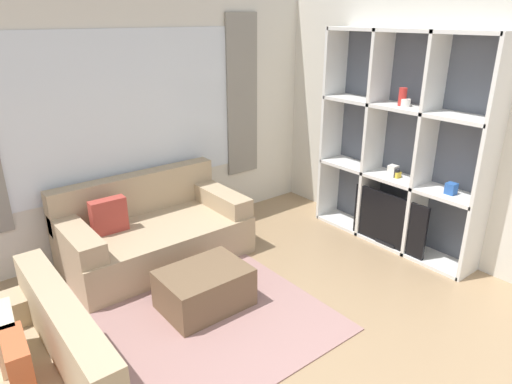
# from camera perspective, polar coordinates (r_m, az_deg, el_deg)

# --- Properties ---
(wall_back) EXTENTS (5.85, 0.11, 2.70)m
(wall_back) POSITION_cam_1_polar(r_m,az_deg,el_deg) (4.95, -15.80, 8.68)
(wall_back) COLOR silver
(wall_back) RESTS_ON ground_plane
(wall_right) EXTENTS (0.07, 4.29, 2.70)m
(wall_right) POSITION_cam_1_polar(r_m,az_deg,el_deg) (5.22, 16.86, 9.13)
(wall_right) COLOR silver
(wall_right) RESTS_ON ground_plane
(area_rug) EXTENTS (2.83, 2.22, 0.01)m
(area_rug) POSITION_cam_1_polar(r_m,az_deg,el_deg) (3.93, -14.21, -16.45)
(area_rug) COLOR gray
(area_rug) RESTS_ON ground_plane
(shelving_unit) EXTENTS (0.37, 1.88, 2.25)m
(shelving_unit) POSITION_cam_1_polar(r_m,az_deg,el_deg) (4.99, 17.65, 5.26)
(shelving_unit) COLOR #515660
(shelving_unit) RESTS_ON ground_plane
(couch_main) EXTENTS (1.79, 0.99, 0.82)m
(couch_main) POSITION_cam_1_polar(r_m,az_deg,el_deg) (4.81, -12.77, -4.91)
(couch_main) COLOR tan
(couch_main) RESTS_ON ground_plane
(ottoman) EXTENTS (0.73, 0.54, 0.36)m
(ottoman) POSITION_cam_1_polar(r_m,az_deg,el_deg) (4.02, -6.46, -11.91)
(ottoman) COLOR brown
(ottoman) RESTS_ON ground_plane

